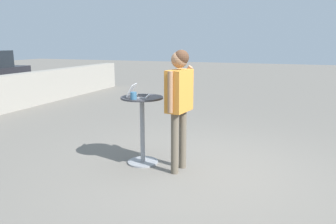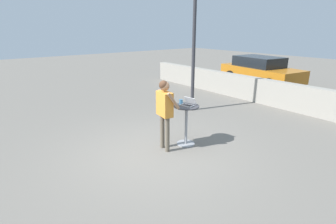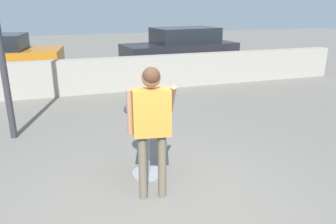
{
  "view_description": "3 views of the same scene",
  "coord_description": "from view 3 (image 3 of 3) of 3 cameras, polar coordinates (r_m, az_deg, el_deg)",
  "views": [
    {
      "loc": [
        -4.36,
        -1.2,
        1.85
      ],
      "look_at": [
        -0.1,
        0.4,
        0.87
      ],
      "focal_mm": 35.0,
      "sensor_mm": 36.0,
      "label": 1
    },
    {
      "loc": [
        4.67,
        -3.35,
        2.89
      ],
      "look_at": [
        0.0,
        0.28,
        0.99
      ],
      "focal_mm": 28.0,
      "sensor_mm": 36.0,
      "label": 2
    },
    {
      "loc": [
        -1.04,
        -3.41,
        2.44
      ],
      "look_at": [
        0.25,
        0.57,
        1.05
      ],
      "focal_mm": 35.0,
      "sensor_mm": 36.0,
      "label": 3
    }
  ],
  "objects": [
    {
      "name": "ground_plane",
      "position": [
        4.32,
        -0.82,
        -15.95
      ],
      "size": [
        50.0,
        50.0,
        0.0
      ],
      "primitive_type": "plane",
      "color": "slate"
    },
    {
      "name": "pavement_kerb",
      "position": [
        9.57,
        -11.36,
        6.27
      ],
      "size": [
        15.45,
        0.35,
        0.98
      ],
      "color": "gray",
      "rests_on": "ground_plane"
    },
    {
      "name": "cafe_table",
      "position": [
        4.76,
        -3.69,
        -3.98
      ],
      "size": [
        0.64,
        0.64,
        1.04
      ],
      "color": "gray",
      "rests_on": "ground_plane"
    },
    {
      "name": "laptop",
      "position": [
        4.66,
        -4.12,
        1.44
      ],
      "size": [
        0.39,
        0.36,
        0.19
      ],
      "color": "#B7BABF",
      "rests_on": "cafe_table"
    },
    {
      "name": "coffee_mug",
      "position": [
        4.57,
        -6.76,
        1.16
      ],
      "size": [
        0.13,
        0.09,
        0.11
      ],
      "color": "#336084",
      "rests_on": "cafe_table"
    },
    {
      "name": "standing_person",
      "position": [
        4.0,
        -2.88,
        -0.81
      ],
      "size": [
        0.63,
        0.36,
        1.74
      ],
      "color": "brown",
      "rests_on": "ground_plane"
    },
    {
      "name": "parked_car_further_down",
      "position": [
        13.24,
        2.33,
        11.18
      ],
      "size": [
        4.71,
        2.33,
        1.54
      ],
      "color": "black",
      "rests_on": "ground_plane"
    }
  ]
}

